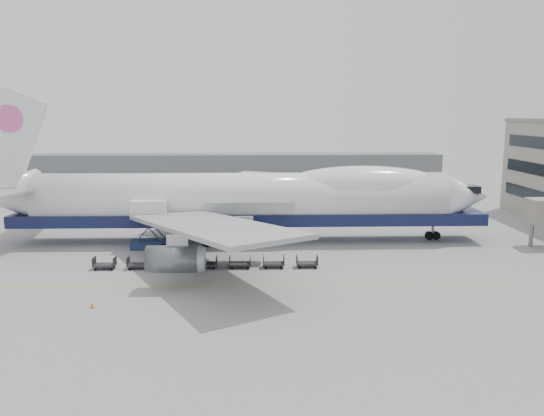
{
  "coord_description": "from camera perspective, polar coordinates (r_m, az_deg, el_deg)",
  "views": [
    {
      "loc": [
        1.88,
        -55.16,
        16.3
      ],
      "look_at": [
        3.7,
        6.0,
        5.4
      ],
      "focal_mm": 35.0,
      "sensor_mm": 36.0,
      "label": 1
    }
  ],
  "objects": [
    {
      "name": "dolly_6",
      "position": [
        57.36,
        3.79,
        -5.88
      ],
      "size": [
        2.3,
        1.35,
        1.3
      ],
      "color": "#2D2D30",
      "rests_on": "ground"
    },
    {
      "name": "dolly_1",
      "position": [
        58.48,
        -14.15,
        -5.86
      ],
      "size": [
        2.3,
        1.35,
        1.3
      ],
      "color": "#2D2D30",
      "rests_on": "ground"
    },
    {
      "name": "dolly_5",
      "position": [
        57.14,
        0.17,
        -5.92
      ],
      "size": [
        2.3,
        1.35,
        1.3
      ],
      "color": "#2D2D30",
      "rests_on": "ground"
    },
    {
      "name": "catering_truck",
      "position": [
        66.26,
        -13.0,
        -1.36
      ],
      "size": [
        4.78,
        3.45,
        6.02
      ],
      "rotation": [
        0.0,
        0.0,
        0.06
      ],
      "color": "navy",
      "rests_on": "ground"
    },
    {
      "name": "dolly_4",
      "position": [
        57.14,
        -3.46,
        -5.94
      ],
      "size": [
        2.3,
        1.35,
        1.3
      ],
      "color": "#2D2D30",
      "rests_on": "ground"
    },
    {
      "name": "apron_line",
      "position": [
        51.83,
        -3.74,
        -8.25
      ],
      "size": [
        60.0,
        0.15,
        0.01
      ],
      "primitive_type": "cube",
      "color": "gold",
      "rests_on": "ground"
    },
    {
      "name": "traffic_cone",
      "position": [
        48.27,
        -18.78,
        -9.88
      ],
      "size": [
        0.35,
        0.35,
        0.52
      ],
      "rotation": [
        0.0,
        0.0,
        -0.37
      ],
      "color": "orange",
      "rests_on": "ground"
    },
    {
      "name": "dolly_0",
      "position": [
        59.36,
        -17.56,
        -5.79
      ],
      "size": [
        2.3,
        1.35,
        1.3
      ],
      "color": "#2D2D30",
      "rests_on": "ground"
    },
    {
      "name": "hangar",
      "position": [
        126.38,
        -7.11,
        4.21
      ],
      "size": [
        110.0,
        8.0,
        7.0
      ],
      "primitive_type": "cube",
      "color": "slate",
      "rests_on": "ground"
    },
    {
      "name": "ground",
      "position": [
        57.55,
        -3.53,
        -6.37
      ],
      "size": [
        260.0,
        260.0,
        0.0
      ],
      "primitive_type": "plane",
      "color": "gray",
      "rests_on": "ground"
    },
    {
      "name": "dolly_2",
      "position": [
        57.81,
        -10.65,
        -5.91
      ],
      "size": [
        2.3,
        1.35,
        1.3
      ],
      "color": "#2D2D30",
      "rests_on": "ground"
    },
    {
      "name": "dolly_3",
      "position": [
        57.36,
        -7.07,
        -5.93
      ],
      "size": [
        2.3,
        1.35,
        1.3
      ],
      "color": "#2D2D30",
      "rests_on": "ground"
    },
    {
      "name": "airliner",
      "position": [
        68.02,
        -2.73,
        1.06
      ],
      "size": [
        67.0,
        55.3,
        19.98
      ],
      "color": "white",
      "rests_on": "ground"
    }
  ]
}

